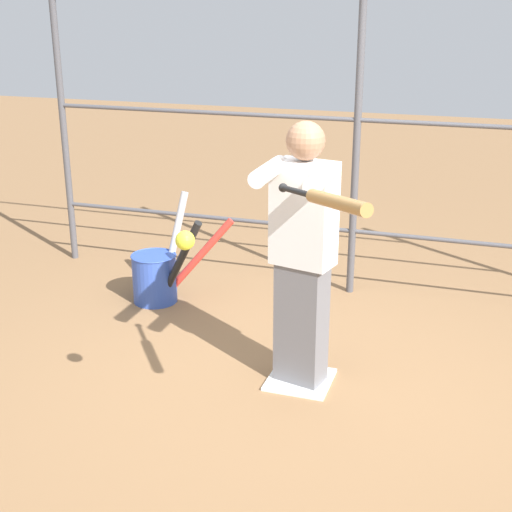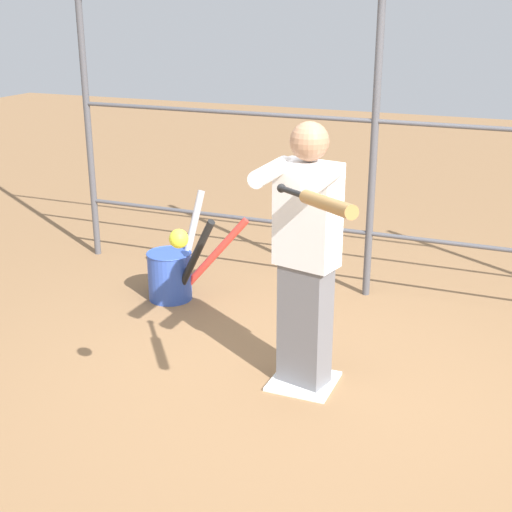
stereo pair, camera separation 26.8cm
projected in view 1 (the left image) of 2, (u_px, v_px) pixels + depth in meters
name	position (u px, v px, depth m)	size (l,w,h in m)	color
ground_plane	(300.00, 381.00, 4.60)	(24.00, 24.00, 0.00)	olive
home_plate	(300.00, 380.00, 4.59)	(0.40, 0.40, 0.02)	white
fence_backstop	(358.00, 120.00, 5.54)	(5.39, 0.06, 2.88)	#4C4C51
batter	(302.00, 250.00, 4.28)	(0.42, 0.63, 1.67)	slate
baseball_bat_swinging	(330.00, 200.00, 3.25)	(0.61, 0.70, 0.16)	black
softball_in_flight	(185.00, 240.00, 3.45)	(0.10, 0.10, 0.10)	yellow
bat_bucket	(159.00, 274.00, 5.75)	(0.80, 0.48, 0.88)	#3351B2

